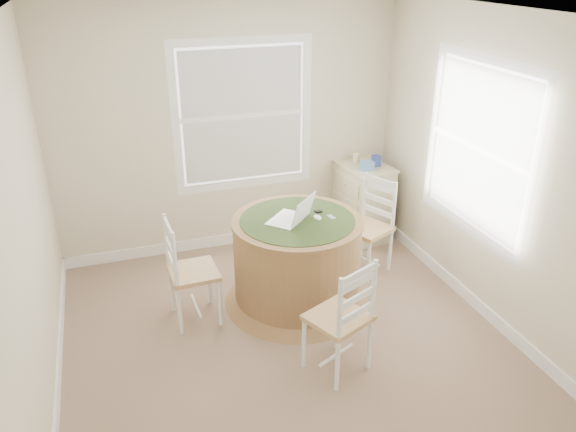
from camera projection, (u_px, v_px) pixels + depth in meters
name	position (u px, v px, depth m)	size (l,w,h in m)	color
room	(297.00, 186.00, 4.40)	(3.64, 3.64, 2.64)	#8D7259
round_table	(297.00, 258.00, 5.07)	(1.34, 1.34, 0.84)	olive
chair_left	(193.00, 272.00, 4.81)	(0.42, 0.40, 0.95)	white
chair_near	(338.00, 317.00, 4.21)	(0.42, 0.40, 0.95)	white
chair_right	(367.00, 228.00, 5.58)	(0.42, 0.40, 0.95)	white
laptop	(291.00, 217.00, 4.88)	(0.48, 0.48, 0.25)	white
mouse	(317.00, 218.00, 4.93)	(0.07, 0.11, 0.04)	white
phone	(331.00, 217.00, 4.96)	(0.04, 0.09, 0.02)	#B7BABF
keys	(318.00, 212.00, 5.05)	(0.06, 0.05, 0.03)	black
corner_chest	(362.00, 201.00, 6.29)	(0.56, 0.69, 0.86)	beige
tissue_box	(367.00, 166.00, 5.95)	(0.12, 0.12, 0.10)	#4F7CB4
box_yellow	(368.00, 161.00, 6.15)	(0.15, 0.10, 0.06)	gold
box_blue	(377.00, 161.00, 6.06)	(0.08, 0.08, 0.12)	navy
cup_cream	(355.00, 157.00, 6.21)	(0.07, 0.07, 0.09)	beige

